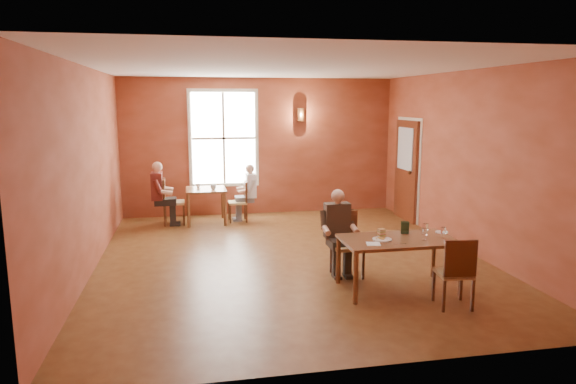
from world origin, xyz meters
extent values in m
cube|color=brown|center=(0.00, 0.00, 0.00)|extent=(6.00, 7.00, 0.01)
cube|color=brown|center=(0.00, 3.50, 1.50)|extent=(6.00, 0.04, 3.00)
cube|color=brown|center=(0.00, -3.50, 1.50)|extent=(6.00, 0.04, 3.00)
cube|color=brown|center=(-3.00, 0.00, 1.50)|extent=(0.04, 7.00, 3.00)
cube|color=brown|center=(3.00, 0.00, 1.50)|extent=(0.04, 7.00, 3.00)
cube|color=white|center=(0.00, 0.00, 3.00)|extent=(6.00, 7.00, 0.04)
cube|color=white|center=(-0.80, 3.45, 1.70)|extent=(1.36, 0.10, 1.96)
cube|color=maroon|center=(2.94, 2.30, 1.05)|extent=(0.12, 1.04, 2.10)
cylinder|color=brown|center=(0.90, 3.40, 2.20)|extent=(0.16, 0.16, 0.28)
cylinder|color=silver|center=(0.90, -1.64, 0.72)|extent=(0.34, 0.34, 0.03)
cube|color=tan|center=(0.94, -1.52, 0.75)|extent=(0.09, 0.09, 0.10)
cube|color=#23442A|center=(1.32, -1.40, 0.79)|extent=(0.12, 0.08, 0.17)
cube|color=silver|center=(1.05, -1.87, 0.70)|extent=(0.17, 0.03, 0.00)
cube|color=white|center=(0.72, -1.80, 0.70)|extent=(0.21, 0.21, 0.01)
cylinder|color=white|center=(1.85, -1.43, 0.71)|extent=(0.19, 0.19, 0.01)
cube|color=black|center=(1.73, -1.95, 0.71)|extent=(0.12, 0.04, 0.01)
imported|color=silver|center=(-1.09, 2.65, 0.76)|extent=(0.12, 0.12, 0.09)
imported|color=white|center=(-1.38, 2.92, 0.76)|extent=(0.12, 0.12, 0.08)
camera|label=1|loc=(-1.54, -7.78, 2.48)|focal=32.00mm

